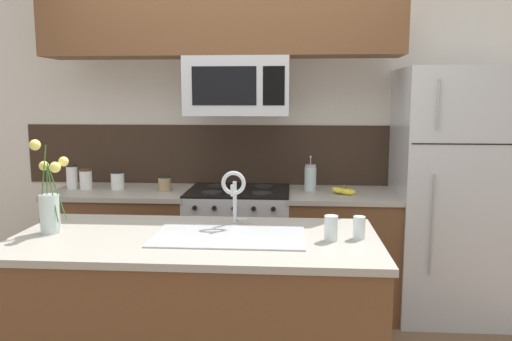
{
  "coord_description": "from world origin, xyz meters",
  "views": [
    {
      "loc": [
        0.4,
        -2.77,
        1.6
      ],
      "look_at": [
        0.18,
        0.27,
        1.16
      ],
      "focal_mm": 35.0,
      "sensor_mm": 36.0,
      "label": 1
    }
  ],
  "objects_px": {
    "storage_jar_squat": "(165,184)",
    "microwave": "(238,87)",
    "refrigerator": "(455,194)",
    "storage_jar_medium": "(86,179)",
    "storage_jar_tall": "(72,176)",
    "french_press": "(310,178)",
    "storage_jar_short": "(118,180)",
    "flower_vase": "(50,205)",
    "stove_range": "(239,249)",
    "banana_bunch": "(344,191)",
    "spare_glass": "(359,227)",
    "drinking_glass": "(331,228)",
    "sink_faucet": "(234,190)"
  },
  "relations": [
    {
      "from": "storage_jar_squat",
      "to": "microwave",
      "type": "bearing_deg",
      "value": 0.05
    },
    {
      "from": "refrigerator",
      "to": "storage_jar_medium",
      "type": "bearing_deg",
      "value": -179.7
    },
    {
      "from": "storage_jar_tall",
      "to": "french_press",
      "type": "height_order",
      "value": "french_press"
    },
    {
      "from": "storage_jar_short",
      "to": "flower_vase",
      "type": "distance_m",
      "value": 1.27
    },
    {
      "from": "stove_range",
      "to": "banana_bunch",
      "type": "height_order",
      "value": "banana_bunch"
    },
    {
      "from": "storage_jar_short",
      "to": "spare_glass",
      "type": "bearing_deg",
      "value": -36.92
    },
    {
      "from": "drinking_glass",
      "to": "storage_jar_short",
      "type": "bearing_deg",
      "value": 139.62
    },
    {
      "from": "storage_jar_short",
      "to": "french_press",
      "type": "distance_m",
      "value": 1.48
    },
    {
      "from": "banana_bunch",
      "to": "spare_glass",
      "type": "height_order",
      "value": "spare_glass"
    },
    {
      "from": "sink_faucet",
      "to": "flower_vase",
      "type": "bearing_deg",
      "value": -167.7
    },
    {
      "from": "refrigerator",
      "to": "flower_vase",
      "type": "height_order",
      "value": "refrigerator"
    },
    {
      "from": "stove_range",
      "to": "refrigerator",
      "type": "height_order",
      "value": "refrigerator"
    },
    {
      "from": "sink_faucet",
      "to": "flower_vase",
      "type": "xyz_separation_m",
      "value": [
        -0.93,
        -0.2,
        -0.05
      ]
    },
    {
      "from": "stove_range",
      "to": "french_press",
      "type": "distance_m",
      "value": 0.77
    },
    {
      "from": "refrigerator",
      "to": "storage_jar_medium",
      "type": "relative_size",
      "value": 11.55
    },
    {
      "from": "storage_jar_medium",
      "to": "storage_jar_squat",
      "type": "relative_size",
      "value": 1.4
    },
    {
      "from": "microwave",
      "to": "spare_glass",
      "type": "height_order",
      "value": "microwave"
    },
    {
      "from": "stove_range",
      "to": "microwave",
      "type": "bearing_deg",
      "value": -89.84
    },
    {
      "from": "french_press",
      "to": "flower_vase",
      "type": "relative_size",
      "value": 0.55
    },
    {
      "from": "sink_faucet",
      "to": "spare_glass",
      "type": "relative_size",
      "value": 2.71
    },
    {
      "from": "storage_jar_medium",
      "to": "drinking_glass",
      "type": "bearing_deg",
      "value": -35.88
    },
    {
      "from": "storage_jar_squat",
      "to": "french_press",
      "type": "distance_m",
      "value": 1.1
    },
    {
      "from": "drinking_glass",
      "to": "spare_glass",
      "type": "distance_m",
      "value": 0.15
    },
    {
      "from": "flower_vase",
      "to": "storage_jar_medium",
      "type": "bearing_deg",
      "value": 105.1
    },
    {
      "from": "microwave",
      "to": "storage_jar_short",
      "type": "bearing_deg",
      "value": 177.18
    },
    {
      "from": "microwave",
      "to": "storage_jar_tall",
      "type": "bearing_deg",
      "value": 178.17
    },
    {
      "from": "stove_range",
      "to": "sink_faucet",
      "type": "distance_m",
      "value": 1.22
    },
    {
      "from": "refrigerator",
      "to": "storage_jar_squat",
      "type": "bearing_deg",
      "value": -178.9
    },
    {
      "from": "banana_bunch",
      "to": "sink_faucet",
      "type": "bearing_deg",
      "value": -125.58
    },
    {
      "from": "storage_jar_medium",
      "to": "banana_bunch",
      "type": "xyz_separation_m",
      "value": [
        1.96,
        -0.07,
        -0.06
      ]
    },
    {
      "from": "storage_jar_medium",
      "to": "storage_jar_squat",
      "type": "xyz_separation_m",
      "value": [
        0.62,
        -0.03,
        -0.02
      ]
    },
    {
      "from": "refrigerator",
      "to": "flower_vase",
      "type": "xyz_separation_m",
      "value": [
        -2.44,
        -1.26,
        0.15
      ]
    },
    {
      "from": "microwave",
      "to": "spare_glass",
      "type": "relative_size",
      "value": 6.61
    },
    {
      "from": "refrigerator",
      "to": "storage_jar_short",
      "type": "relative_size",
      "value": 13.08
    },
    {
      "from": "sink_faucet",
      "to": "spare_glass",
      "type": "bearing_deg",
      "value": -17.16
    },
    {
      "from": "microwave",
      "to": "storage_jar_short",
      "type": "xyz_separation_m",
      "value": [
        -0.94,
        0.05,
        -0.71
      ]
    },
    {
      "from": "storage_jar_tall",
      "to": "drinking_glass",
      "type": "height_order",
      "value": "storage_jar_tall"
    },
    {
      "from": "microwave",
      "to": "storage_jar_short",
      "type": "relative_size",
      "value": 5.37
    },
    {
      "from": "french_press",
      "to": "spare_glass",
      "type": "xyz_separation_m",
      "value": [
        0.2,
        -1.29,
        -0.04
      ]
    },
    {
      "from": "storage_jar_squat",
      "to": "french_press",
      "type": "relative_size",
      "value": 0.42
    },
    {
      "from": "stove_range",
      "to": "drinking_glass",
      "type": "relative_size",
      "value": 7.48
    },
    {
      "from": "storage_jar_short",
      "to": "french_press",
      "type": "relative_size",
      "value": 0.52
    },
    {
      "from": "drinking_glass",
      "to": "stove_range",
      "type": "bearing_deg",
      "value": 114.84
    },
    {
      "from": "microwave",
      "to": "sink_faucet",
      "type": "distance_m",
      "value": 1.17
    },
    {
      "from": "spare_glass",
      "to": "french_press",
      "type": "bearing_deg",
      "value": 98.65
    },
    {
      "from": "microwave",
      "to": "flower_vase",
      "type": "xyz_separation_m",
      "value": [
        -0.85,
        -1.21,
        -0.63
      ]
    },
    {
      "from": "storage_jar_short",
      "to": "drinking_glass",
      "type": "distance_m",
      "value": 2.01
    },
    {
      "from": "storage_jar_short",
      "to": "drinking_glass",
      "type": "xyz_separation_m",
      "value": [
        1.53,
        -1.3,
        -0.01
      ]
    },
    {
      "from": "flower_vase",
      "to": "microwave",
      "type": "bearing_deg",
      "value": 55.11
    },
    {
      "from": "storage_jar_medium",
      "to": "storage_jar_squat",
      "type": "height_order",
      "value": "storage_jar_medium"
    }
  ]
}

